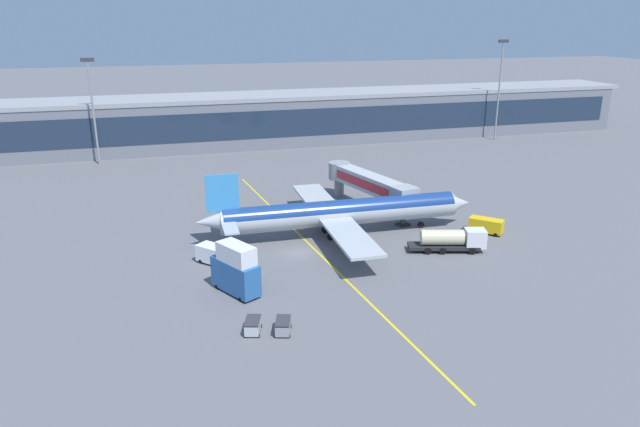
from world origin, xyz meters
TOP-DOWN VIEW (x-y plane):
  - ground_plane at (0.00, 0.00)m, footprint 700.00×700.00m
  - apron_lead_in_line at (2.32, 2.00)m, footprint 7.75×79.68m
  - terminal_building at (9.31, 75.63)m, footprint 206.36×16.84m
  - main_airliner at (7.65, 5.04)m, footprint 43.12×34.28m
  - jet_bridge at (16.28, 16.38)m, footprint 8.96×22.25m
  - fuel_tanker at (21.00, -5.49)m, footprint 11.07×5.45m
  - catering_lift at (-10.36, -10.28)m, footprint 5.40×7.18m
  - crew_van at (29.73, -0.30)m, footprint 5.00×5.04m
  - lavatory_truck at (-11.52, -1.02)m, footprint 5.52×5.90m
  - baggage_cart_0 at (-10.14, -20.20)m, footprint 2.27×2.99m
  - baggage_cart_1 at (-7.08, -21.15)m, footprint 2.27×2.99m
  - apron_light_mast_0 at (-30.35, 63.67)m, footprint 2.80×0.50m
  - apron_light_mast_1 at (70.81, 63.67)m, footprint 2.80×0.50m

SIDE VIEW (x-z plane):
  - ground_plane at x=0.00m, z-range 0.00..0.00m
  - apron_lead_in_line at x=2.32m, z-range 0.00..0.01m
  - baggage_cart_0 at x=-10.14m, z-range 0.04..1.52m
  - baggage_cart_1 at x=-7.08m, z-range 0.04..1.52m
  - crew_van at x=29.73m, z-range 0.16..2.46m
  - lavatory_truck at x=-11.52m, z-range 0.17..2.67m
  - fuel_tanker at x=21.00m, z-range 0.12..3.37m
  - catering_lift at x=-10.36m, z-range -0.08..6.22m
  - main_airliner at x=7.65m, z-range -1.69..9.06m
  - jet_bridge at x=16.28m, z-range 1.52..7.91m
  - terminal_building at x=9.31m, z-range 0.02..12.88m
  - apron_light_mast_0 at x=-30.35m, z-range 1.98..25.29m
  - apron_light_mast_1 at x=70.81m, z-range 2.03..28.08m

